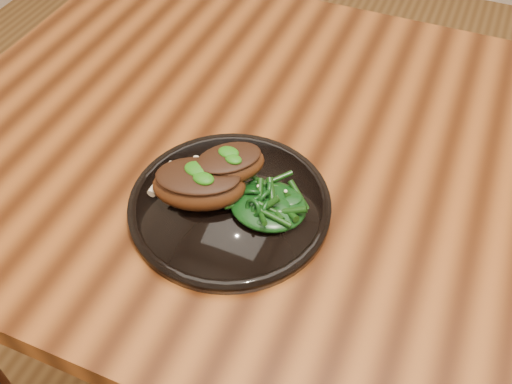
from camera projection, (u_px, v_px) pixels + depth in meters
The scene contains 6 objects.
desk at pixel (465, 237), 0.81m from camera, with size 1.60×0.80×0.75m.
plate at pixel (230, 205), 0.73m from camera, with size 0.26×0.26×0.02m.
lamb_chop_front at pixel (198, 184), 0.71m from camera, with size 0.14×0.11×0.05m.
lamb_chop_back at pixel (229, 164), 0.71m from camera, with size 0.11×0.11×0.04m.
herb_smear at pixel (225, 165), 0.76m from camera, with size 0.07×0.05×0.00m, color #0E4607.
greens_heap at pixel (268, 202), 0.70m from camera, with size 0.10×0.09×0.04m.
Camera 1 is at (-0.08, -0.57, 1.31)m, focal length 40.00 mm.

